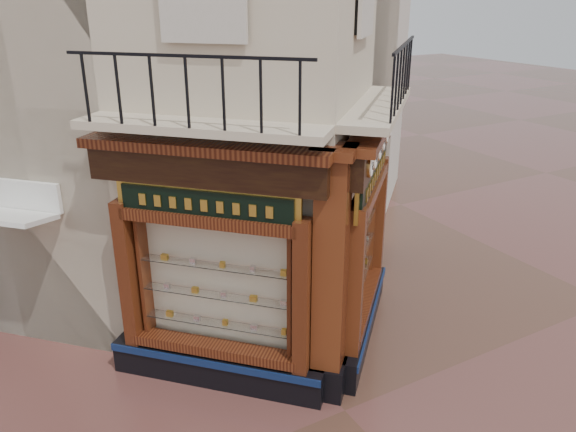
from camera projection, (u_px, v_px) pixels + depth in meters
ground at (345, 410)px, 8.46m from camera, size 80.00×80.00×0.00m
neighbour_left at (37, 11)px, 12.31m from camera, size 11.31×11.31×11.00m
neighbour_right at (242, 8)px, 14.56m from camera, size 11.31×11.31×11.00m
shopfront_left at (212, 273)px, 8.36m from camera, size 2.86×2.86×3.98m
shopfront_right at (365, 236)px, 9.64m from camera, size 2.86×2.86×3.98m
corner_pilaster at (330, 282)px, 8.15m from camera, size 0.85×0.85×3.98m
balcony at (297, 115)px, 8.11m from camera, size 5.94×2.97×1.03m
clock_a at (370, 166)px, 7.82m from camera, size 0.28×0.28×0.34m
clock_b at (374, 157)px, 8.21m from camera, size 0.29×0.29×0.37m
clock_c at (379, 149)px, 8.68m from camera, size 0.30×0.30×0.37m
clock_d at (383, 141)px, 9.13m from camera, size 0.27×0.27×0.33m
clock_e at (386, 134)px, 9.60m from camera, size 0.26×0.26×0.31m
clock_f at (389, 128)px, 10.03m from camera, size 0.26×0.26×0.32m
awning at (35, 357)px, 9.69m from camera, size 1.50×1.50×0.21m
signboard_left at (206, 204)px, 7.88m from camera, size 2.01×2.01×0.54m
signboard_right at (373, 174)px, 9.21m from camera, size 2.26×2.26×0.60m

